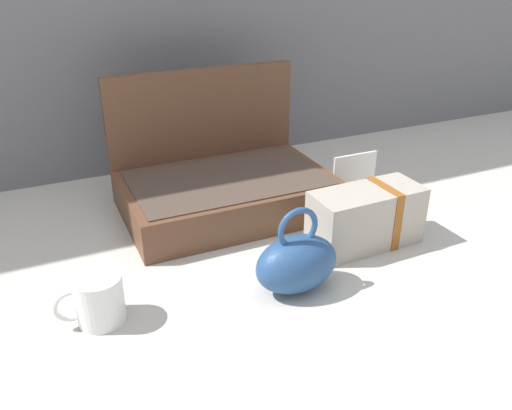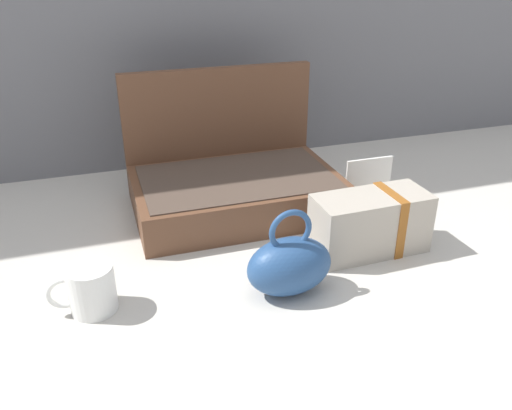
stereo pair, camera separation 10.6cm
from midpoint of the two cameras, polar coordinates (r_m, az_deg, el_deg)
ground_plane at (r=1.13m, az=-4.02°, el=-5.24°), size 6.00×6.00×0.00m
open_suitcase at (r=1.30m, az=-6.02°, el=2.55°), size 0.49×0.34×0.32m
teal_pouch_handbag at (r=0.99m, az=1.36°, el=-6.36°), size 0.17×0.11×0.17m
cream_toiletry_bag at (r=1.15m, az=9.41°, el=-1.38°), size 0.25×0.11×0.13m
coffee_mug at (r=0.97m, az=-19.88°, el=-9.74°), size 0.12×0.08×0.09m
info_card_left at (r=1.36m, az=8.44°, el=3.12°), size 0.13×0.01×0.12m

